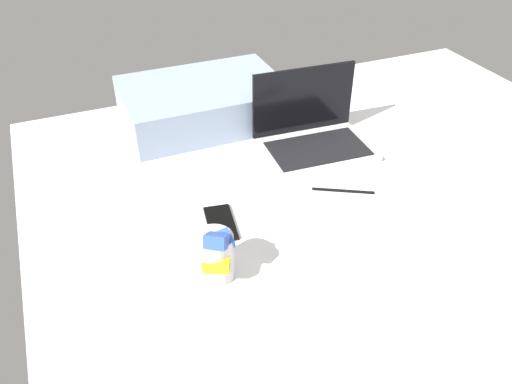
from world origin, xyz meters
The scene contains 6 objects.
bed_mattress centered at (0.00, 0.00, 9.00)cm, with size 180.00×140.00×18.00cm, color white.
laptop centered at (-3.74, 18.24, 22.41)cm, with size 34.31×24.92×23.00cm.
snack_cup centered at (-49.31, -22.54, 23.98)cm, with size 9.00×11.01×14.18cm.
cell_phone centered at (-42.32, -6.30, 18.40)cm, with size 6.80×14.00×0.80cm, color black.
pillow centered at (-28.81, 48.00, 24.50)cm, with size 52.00×36.00×13.00cm, color #8C9EB7.
charger_cable centered at (-6.53, -5.98, 18.30)cm, with size 17.00×0.60×0.60cm, color black.
Camera 1 is at (-73.21, -103.82, 102.77)cm, focal length 36.66 mm.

